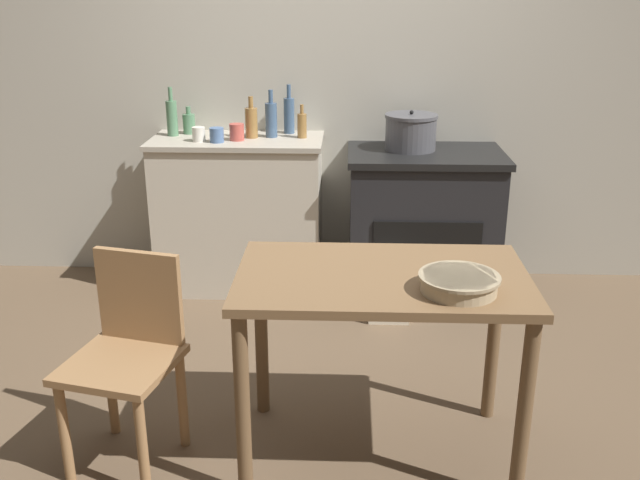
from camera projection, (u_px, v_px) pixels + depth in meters
name	position (u px, v px, depth m)	size (l,w,h in m)	color
ground_plane	(316.00, 396.00, 3.35)	(14.00, 14.00, 0.00)	brown
wall_back	(327.00, 78.00, 4.40)	(8.00, 0.07, 2.55)	#B2AD9E
counter_cabinet	(240.00, 213.00, 4.43)	(1.03, 0.53, 0.95)	beige
stove	(422.00, 223.00, 4.35)	(0.92, 0.63, 0.89)	black
work_table	(381.00, 304.00, 2.72)	(1.10, 0.67, 0.80)	brown
chair	(128.00, 352.00, 2.79)	(0.48, 0.48, 0.84)	#997047
flour_sack	(389.00, 295.00, 4.06)	(0.23, 0.16, 0.30)	beige
stock_pot	(411.00, 132.00, 4.22)	(0.31, 0.31, 0.23)	#4C4C51
mixing_bowl_large	(459.00, 282.00, 2.51)	(0.29, 0.29, 0.06)	tan
bottle_far_left	(271.00, 119.00, 4.27)	(0.07, 0.07, 0.28)	#3D5675
bottle_left	(289.00, 115.00, 4.37)	(0.07, 0.07, 0.30)	#3D5675
bottle_mid_left	(189.00, 123.00, 4.38)	(0.08, 0.08, 0.17)	#517F5B
bottle_center_left	(302.00, 125.00, 4.25)	(0.06, 0.06, 0.20)	olive
bottle_center	(251.00, 122.00, 4.25)	(0.07, 0.07, 0.25)	olive
bottle_center_right	(172.00, 117.00, 4.30)	(0.07, 0.07, 0.29)	#517F5B
cup_mid_right	(217.00, 135.00, 4.15)	(0.08, 0.08, 0.09)	#4C6B99
cup_right	(199.00, 134.00, 4.17)	(0.08, 0.08, 0.08)	silver
cup_far_right	(237.00, 132.00, 4.20)	(0.09, 0.09, 0.10)	#B74C42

